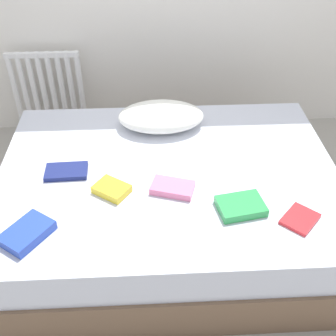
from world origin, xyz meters
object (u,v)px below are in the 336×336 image
Objects in this scene: textbook_yellow at (112,189)px; textbook_navy at (66,171)px; textbook_blue at (27,233)px; textbook_pink at (173,188)px; bed at (168,203)px; textbook_red at (300,219)px; textbook_green at (241,206)px; pillow at (161,116)px; radiator at (48,87)px.

textbook_yellow reaches higher than textbook_navy.
textbook_blue is (-0.12, -0.48, 0.01)m from textbook_navy.
textbook_navy is at bearing -179.45° from textbook_pink.
textbook_pink is (0.01, -0.17, 0.27)m from bed.
bed is 11.00× the size of textbook_red.
textbook_yellow is at bearing 155.38° from textbook_green.
textbook_yellow is at bearing -151.87° from bed.
pillow is 3.10× the size of textbook_yellow.
textbook_blue reaches higher than textbook_red.
radiator reaches higher than textbook_green.
textbook_navy reaches higher than textbook_red.
textbook_navy is 0.62m from textbook_pink.
textbook_navy is at bearing 113.19° from textbook_red.
textbook_green is at bearing -47.02° from textbook_blue.
textbook_red is at bearing -53.96° from pillow.
pillow reaches higher than textbook_green.
textbook_green is 1.29× the size of textbook_red.
textbook_pink is at bearing -85.68° from bed.
textbook_blue reaches higher than textbook_yellow.
textbook_blue is (-1.06, -0.13, 0.00)m from textbook_green.
textbook_blue is 0.78m from textbook_pink.
textbook_blue is at bearing 176.73° from textbook_green.
textbook_yellow is (0.59, -1.37, 0.09)m from radiator.
textbook_yellow is at bearing -66.75° from radiator.
textbook_blue is (-0.71, -0.47, 0.28)m from bed.
textbook_red is at bearing -34.19° from bed.
pillow reaches higher than textbook_navy.
pillow is 2.38× the size of textbook_green.
textbook_navy is (-0.58, 0.01, 0.27)m from bed.
bed is 0.64m from textbook_navy.
pillow is at bearing 104.49° from textbook_green.
radiator reaches higher than textbook_yellow.
textbook_red is (0.28, -0.09, -0.01)m from textbook_green.
textbook_pink is at bearing -31.59° from textbook_blue.
textbook_pink is at bearing -86.80° from pillow.
textbook_green reaches higher than textbook_red.
radiator reaches higher than textbook_pink.
bed is at bearing 111.67° from textbook_pink.
textbook_yellow is at bearing -16.24° from textbook_blue.
textbook_navy is at bearing 21.62° from textbook_blue.
textbook_navy is at bearing -140.06° from pillow.
textbook_blue is (-0.68, -0.95, -0.05)m from pillow.
pillow is at bearing 38.07° from textbook_navy.
textbook_green reaches higher than bed.
textbook_red is (0.66, -0.91, -0.07)m from pillow.
textbook_red is at bearing -52.53° from textbook_blue.
textbook_blue is at bearing -125.73° from pillow.
textbook_green is at bearing -22.09° from textbook_navy.
textbook_pink is (0.60, -0.18, 0.01)m from textbook_navy.
radiator is 2.49× the size of textbook_navy.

